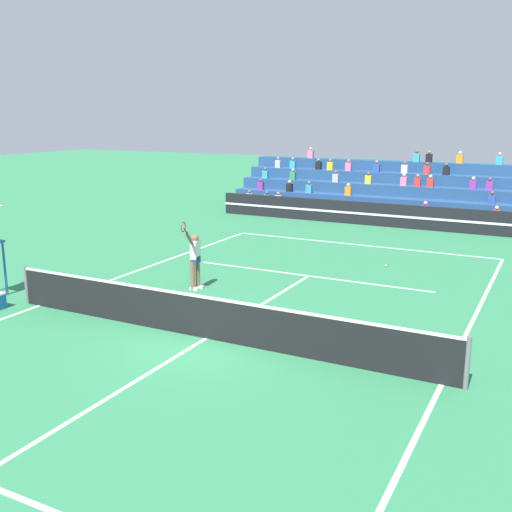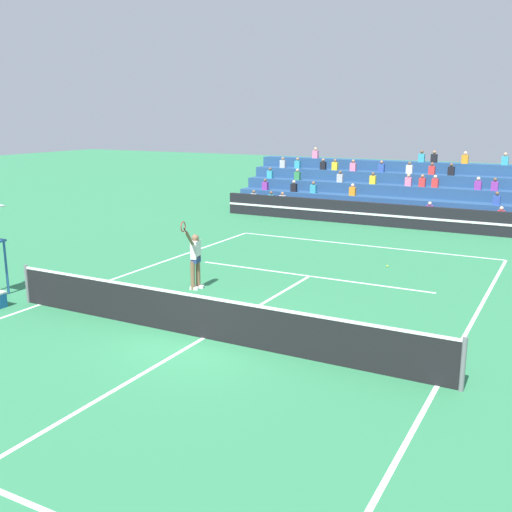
# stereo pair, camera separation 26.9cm
# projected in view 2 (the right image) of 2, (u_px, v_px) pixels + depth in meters

# --- Properties ---
(ground_plane) EXTENTS (120.00, 120.00, 0.00)m
(ground_plane) POSITION_uv_depth(u_px,v_px,m) (204.00, 338.00, 14.36)
(ground_plane) COLOR #2D7A4C
(court_lines) EXTENTS (11.10, 23.90, 0.01)m
(court_lines) POSITION_uv_depth(u_px,v_px,m) (204.00, 338.00, 14.36)
(court_lines) COLOR white
(court_lines) RESTS_ON ground
(tennis_net) EXTENTS (12.00, 0.10, 1.10)m
(tennis_net) POSITION_uv_depth(u_px,v_px,m) (203.00, 317.00, 14.23)
(tennis_net) COLOR slate
(tennis_net) RESTS_ON ground
(sponsor_banner_wall) EXTENTS (18.00, 0.26, 1.10)m
(sponsor_banner_wall) POSITION_uv_depth(u_px,v_px,m) (394.00, 216.00, 28.41)
(sponsor_banner_wall) COLOR black
(sponsor_banner_wall) RESTS_ON ground
(bleacher_stand) EXTENTS (18.83, 4.75, 3.38)m
(bleacher_stand) POSITION_uv_depth(u_px,v_px,m) (414.00, 197.00, 31.56)
(bleacher_stand) COLOR navy
(bleacher_stand) RESTS_ON ground
(tennis_player) EXTENTS (0.33, 1.32, 2.31)m
(tennis_player) POSITION_uv_depth(u_px,v_px,m) (195.00, 258.00, 18.18)
(tennis_player) COLOR brown
(tennis_player) RESTS_ON ground
(tennis_ball) EXTENTS (0.07, 0.07, 0.07)m
(tennis_ball) POSITION_uv_depth(u_px,v_px,m) (387.00, 266.00, 21.05)
(tennis_ball) COLOR #C6DB33
(tennis_ball) RESTS_ON ground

